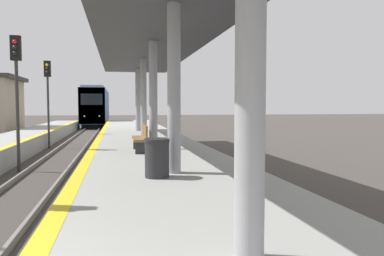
# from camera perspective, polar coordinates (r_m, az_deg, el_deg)

# --- Properties ---
(train) EXTENTS (2.70, 17.64, 4.62)m
(train) POSITION_cam_1_polar(r_m,az_deg,el_deg) (48.31, -14.37, 3.15)
(train) COLOR black
(train) RESTS_ON ground
(signal_mid) EXTENTS (0.36, 0.31, 5.00)m
(signal_mid) POSITION_cam_1_polar(r_m,az_deg,el_deg) (15.22, -25.19, 6.92)
(signal_mid) COLOR #2D2D2D
(signal_mid) RESTS_ON ground
(signal_far) EXTENTS (0.36, 0.31, 5.00)m
(signal_far) POSITION_cam_1_polar(r_m,az_deg,el_deg) (22.87, -21.13, 5.71)
(signal_far) COLOR #2D2D2D
(signal_far) RESTS_ON ground
(station_canopy) EXTENTS (4.14, 25.47, 4.13)m
(station_canopy) POSITION_cam_1_polar(r_m,az_deg,el_deg) (14.00, -5.98, 12.75)
(station_canopy) COLOR #99999E
(station_canopy) RESTS_ON platform_right
(trash_bin) EXTENTS (0.56, 0.56, 0.85)m
(trash_bin) POSITION_cam_1_polar(r_m,az_deg,el_deg) (8.30, -5.35, -4.56)
(trash_bin) COLOR #262628
(trash_bin) RESTS_ON platform_right
(bench) EXTENTS (0.44, 1.87, 0.92)m
(bench) POSITION_cam_1_polar(r_m,az_deg,el_deg) (13.09, -7.74, -1.39)
(bench) COLOR brown
(bench) RESTS_ON platform_right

